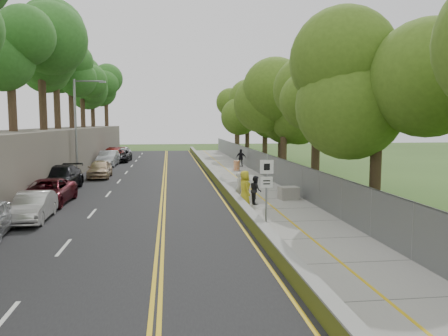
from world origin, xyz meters
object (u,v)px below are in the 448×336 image
at_px(concrete_block, 288,193).
at_px(painter_0, 245,188).
at_px(car_1, 33,207).
at_px(person_far, 241,158).
at_px(signpost, 267,181).
at_px(construction_barrel, 237,166).
at_px(streetlight, 79,122).
at_px(car_2, 47,192).

relative_size(concrete_block, painter_0, 0.58).
height_order(car_1, person_far, person_far).
xyz_separation_m(signpost, painter_0, (-0.30, 4.02, -0.95)).
relative_size(construction_barrel, person_far, 0.52).
distance_m(car_1, painter_0, 10.63).
xyz_separation_m(car_1, painter_0, (10.37, 2.32, 0.31)).
bearing_deg(concrete_block, streetlight, 141.42).
bearing_deg(construction_barrel, concrete_block, -87.45).
xyz_separation_m(construction_barrel, car_1, (-12.62, -19.55, 0.19)).
bearing_deg(painter_0, streetlight, 29.66).
height_order(streetlight, painter_0, streetlight).
xyz_separation_m(car_2, person_far, (14.08, 19.08, 0.21)).
distance_m(painter_0, person_far, 21.08).
relative_size(construction_barrel, painter_0, 0.49).
xyz_separation_m(signpost, car_1, (-10.67, 1.69, -1.25)).
height_order(construction_barrel, concrete_block, construction_barrel).
distance_m(streetlight, construction_barrel, 14.70).
bearing_deg(construction_barrel, signpost, -95.24).
distance_m(construction_barrel, painter_0, 17.38).
height_order(concrete_block, painter_0, painter_0).
distance_m(car_1, person_far, 26.86).
height_order(construction_barrel, car_1, car_1).
distance_m(concrete_block, person_far, 19.12).
bearing_deg(signpost, concrete_block, 65.23).
relative_size(car_2, person_far, 2.81).
xyz_separation_m(signpost, person_far, (2.96, 24.84, -1.01)).
bearing_deg(person_far, car_1, 80.79).
distance_m(construction_barrel, concrete_block, 15.54).
bearing_deg(streetlight, car_1, -86.87).
xyz_separation_m(concrete_block, painter_0, (-2.94, -1.71, 0.59)).
bearing_deg(concrete_block, painter_0, -149.83).
bearing_deg(concrete_block, signpost, -114.77).
relative_size(signpost, person_far, 1.72).
distance_m(streetlight, painter_0, 17.55).
bearing_deg(car_2, construction_barrel, 51.74).
bearing_deg(signpost, streetlight, 124.08).
relative_size(construction_barrel, concrete_block, 0.84).
bearing_deg(person_far, signpost, 104.49).
bearing_deg(painter_0, construction_barrel, -18.56).
height_order(car_1, car_2, car_2).
relative_size(car_1, car_2, 0.80).
distance_m(concrete_block, car_2, 13.77).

